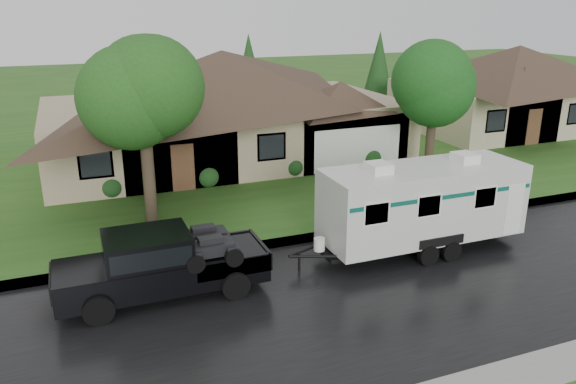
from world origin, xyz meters
The scene contains 11 objects.
ground centered at (0.00, 0.00, 0.00)m, with size 140.00×140.00×0.00m, color #28541A.
road centered at (0.00, -2.00, 0.01)m, with size 140.00×8.00×0.01m, color black.
curb centered at (0.00, 2.25, 0.07)m, with size 140.00×0.50×0.15m, color gray.
lawn centered at (0.00, 15.00, 0.07)m, with size 140.00×26.00×0.15m, color #28541A.
house_main centered at (2.29, 13.84, 3.59)m, with size 19.44×10.80×6.90m.
house_neighbor centered at (22.27, 14.34, 3.32)m, with size 15.12×9.72×6.45m.
tree_left_green centered at (-3.14, 5.67, 5.04)m, with size 4.26×4.26×7.05m.
tree_right_green centered at (10.18, 7.01, 4.47)m, with size 3.76×3.76×6.23m.
shrub_row centered at (2.00, 9.30, 0.65)m, with size 13.60×1.00×1.00m.
pickup_truck centered at (-3.73, 0.14, 1.05)m, with size 5.89×2.24×1.96m.
travel_trailer centered at (5.07, 0.14, 1.73)m, with size 7.26×2.55×3.26m.
Camera 1 is at (-5.59, -14.69, 8.05)m, focal length 35.00 mm.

